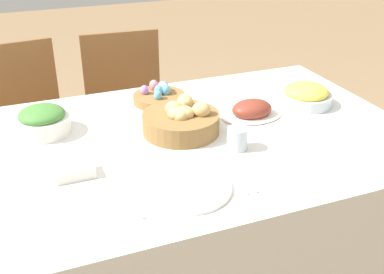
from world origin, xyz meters
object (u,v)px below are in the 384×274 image
at_px(ham_platter, 252,111).
at_px(dinner_plate, 187,188).
at_px(bread_basket, 182,120).
at_px(knife, 235,179).
at_px(spoon, 243,177).
at_px(pineapple_bowl, 306,95).
at_px(drinking_cup, 237,139).
at_px(chair_far_center, 128,111).
at_px(fork, 135,200).
at_px(green_salad_bowl, 43,121).
at_px(butter_dish, 74,172).
at_px(egg_basket, 159,96).
at_px(chair_far_left, 26,127).

distance_m(ham_platter, dinner_plate, 0.60).
relative_size(bread_basket, knife, 1.54).
bearing_deg(spoon, dinner_plate, 179.10).
distance_m(bread_basket, ham_platter, 0.31).
bearing_deg(pineapple_bowl, dinner_plate, -148.68).
bearing_deg(spoon, drinking_cup, 68.68).
bearing_deg(chair_far_center, knife, -84.00).
bearing_deg(fork, ham_platter, 35.02).
xyz_separation_m(dinner_plate, drinking_cup, (0.26, 0.18, 0.03)).
distance_m(ham_platter, knife, 0.49).
xyz_separation_m(chair_far_center, green_salad_bowl, (-0.48, -0.64, 0.30)).
xyz_separation_m(bread_basket, ham_platter, (0.31, 0.03, -0.02)).
distance_m(chair_far_center, bread_basket, 0.88).
xyz_separation_m(bread_basket, green_salad_bowl, (-0.48, 0.18, 0.00)).
relative_size(bread_basket, butter_dish, 2.29).
bearing_deg(egg_basket, bread_basket, -92.55).
distance_m(knife, spoon, 0.03).
relative_size(spoon, butter_dish, 1.48).
relative_size(ham_platter, pineapple_bowl, 1.17).
bearing_deg(chair_far_left, spoon, -70.05).
distance_m(bread_basket, fork, 0.48).
xyz_separation_m(fork, knife, (0.32, 0.00, 0.00)).
distance_m(knife, butter_dish, 0.51).
relative_size(green_salad_bowl, butter_dish, 1.59).
bearing_deg(pineapple_bowl, chair_far_center, 127.02).
relative_size(bread_basket, dinner_plate, 1.05).
xyz_separation_m(chair_far_left, knife, (0.57, -1.21, 0.26)).
xyz_separation_m(chair_far_center, butter_dish, (-0.43, -1.00, 0.27)).
bearing_deg(green_salad_bowl, fork, -70.78).
xyz_separation_m(drinking_cup, butter_dish, (-0.56, 0.03, -0.02)).
height_order(egg_basket, ham_platter, egg_basket).
distance_m(chair_far_center, ham_platter, 0.90).
bearing_deg(chair_far_center, spoon, -82.58).
bearing_deg(bread_basket, chair_far_center, 90.26).
distance_m(dinner_plate, fork, 0.16).
bearing_deg(green_salad_bowl, pineapple_bowl, -7.05).
relative_size(fork, knife, 1.00).
relative_size(egg_basket, ham_platter, 0.87).
xyz_separation_m(chair_far_center, bread_basket, (0.00, -0.83, 0.30)).
bearing_deg(knife, spoon, 0.90).
bearing_deg(chair_far_center, dinner_plate, -91.69).
distance_m(chair_far_left, fork, 1.26).
xyz_separation_m(chair_far_center, egg_basket, (0.02, -0.52, 0.28)).
bearing_deg(dinner_plate, bread_basket, 71.67).
relative_size(egg_basket, spoon, 1.19).
distance_m(chair_far_left, butter_dish, 1.04).
distance_m(dinner_plate, drinking_cup, 0.32).
relative_size(egg_basket, knife, 1.19).
height_order(green_salad_bowl, butter_dish, green_salad_bowl).
height_order(pineapple_bowl, knife, pineapple_bowl).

